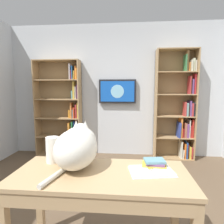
{
  "coord_description": "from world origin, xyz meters",
  "views": [
    {
      "loc": [
        -0.28,
        1.74,
        1.39
      ],
      "look_at": [
        -0.03,
        -1.08,
        1.04
      ],
      "focal_mm": 30.31,
      "sensor_mm": 36.0,
      "label": 1
    }
  ],
  "objects_px": {
    "bookshelf_left": "(179,109)",
    "bookshelf_right": "(64,111)",
    "desk_book_stack": "(154,164)",
    "wall_mounted_tv": "(117,91)",
    "desk": "(101,190)",
    "open_binder": "(152,171)",
    "paper_towel_roll": "(53,150)",
    "cat": "(77,146)"
  },
  "relations": [
    {
      "from": "desk_book_stack",
      "to": "paper_towel_roll",
      "type": "bearing_deg",
      "value": -1.92
    },
    {
      "from": "cat",
      "to": "open_binder",
      "type": "bearing_deg",
      "value": 173.38
    },
    {
      "from": "bookshelf_left",
      "to": "wall_mounted_tv",
      "type": "distance_m",
      "value": 1.28
    },
    {
      "from": "bookshelf_left",
      "to": "cat",
      "type": "relative_size",
      "value": 3.55
    },
    {
      "from": "desk",
      "to": "cat",
      "type": "distance_m",
      "value": 0.39
    },
    {
      "from": "cat",
      "to": "desk_book_stack",
      "type": "distance_m",
      "value": 0.65
    },
    {
      "from": "cat",
      "to": "wall_mounted_tv",
      "type": "bearing_deg",
      "value": -94.3
    },
    {
      "from": "bookshelf_right",
      "to": "desk_book_stack",
      "type": "xyz_separation_m",
      "value": [
        -1.56,
        2.31,
        -0.14
      ]
    },
    {
      "from": "bookshelf_left",
      "to": "desk",
      "type": "xyz_separation_m",
      "value": [
        1.2,
        2.47,
        -0.36
      ]
    },
    {
      "from": "desk",
      "to": "desk_book_stack",
      "type": "xyz_separation_m",
      "value": [
        -0.42,
        -0.16,
        0.16
      ]
    },
    {
      "from": "paper_towel_roll",
      "to": "open_binder",
      "type": "bearing_deg",
      "value": 171.39
    },
    {
      "from": "paper_towel_roll",
      "to": "wall_mounted_tv",
      "type": "bearing_deg",
      "value": -99.96
    },
    {
      "from": "bookshelf_right",
      "to": "desk_book_stack",
      "type": "distance_m",
      "value": 2.79
    },
    {
      "from": "bookshelf_left",
      "to": "wall_mounted_tv",
      "type": "xyz_separation_m",
      "value": [
        1.23,
        -0.08,
        0.35
      ]
    },
    {
      "from": "paper_towel_roll",
      "to": "desk",
      "type": "bearing_deg",
      "value": 157.06
    },
    {
      "from": "bookshelf_left",
      "to": "bookshelf_right",
      "type": "xyz_separation_m",
      "value": [
        2.34,
        -0.0,
        -0.06
      ]
    },
    {
      "from": "open_binder",
      "to": "paper_towel_roll",
      "type": "distance_m",
      "value": 0.84
    },
    {
      "from": "paper_towel_roll",
      "to": "desk_book_stack",
      "type": "relative_size",
      "value": 1.1
    },
    {
      "from": "desk",
      "to": "cat",
      "type": "xyz_separation_m",
      "value": [
        0.21,
        -0.13,
        0.3
      ]
    },
    {
      "from": "bookshelf_left",
      "to": "desk",
      "type": "relative_size",
      "value": 1.61
    },
    {
      "from": "wall_mounted_tv",
      "to": "paper_towel_roll",
      "type": "bearing_deg",
      "value": 80.04
    },
    {
      "from": "desk",
      "to": "open_binder",
      "type": "distance_m",
      "value": 0.41
    },
    {
      "from": "bookshelf_right",
      "to": "desk",
      "type": "bearing_deg",
      "value": 114.9
    },
    {
      "from": "bookshelf_right",
      "to": "desk_book_stack",
      "type": "height_order",
      "value": "bookshelf_right"
    },
    {
      "from": "wall_mounted_tv",
      "to": "desk_book_stack",
      "type": "height_order",
      "value": "wall_mounted_tv"
    },
    {
      "from": "cat",
      "to": "paper_towel_roll",
      "type": "height_order",
      "value": "cat"
    },
    {
      "from": "cat",
      "to": "bookshelf_left",
      "type": "bearing_deg",
      "value": -121.13
    },
    {
      "from": "desk",
      "to": "cat",
      "type": "height_order",
      "value": "cat"
    },
    {
      "from": "cat",
      "to": "desk_book_stack",
      "type": "bearing_deg",
      "value": -177.5
    },
    {
      "from": "paper_towel_roll",
      "to": "desk_book_stack",
      "type": "distance_m",
      "value": 0.87
    },
    {
      "from": "bookshelf_left",
      "to": "desk_book_stack",
      "type": "relative_size",
      "value": 10.6
    },
    {
      "from": "cat",
      "to": "bookshelf_right",
      "type": "bearing_deg",
      "value": -68.23
    },
    {
      "from": "bookshelf_right",
      "to": "wall_mounted_tv",
      "type": "bearing_deg",
      "value": -175.92
    },
    {
      "from": "bookshelf_right",
      "to": "desk",
      "type": "height_order",
      "value": "bookshelf_right"
    },
    {
      "from": "cat",
      "to": "desk_book_stack",
      "type": "relative_size",
      "value": 2.99
    },
    {
      "from": "desk",
      "to": "paper_towel_roll",
      "type": "xyz_separation_m",
      "value": [
        0.45,
        -0.19,
        0.24
      ]
    },
    {
      "from": "bookshelf_right",
      "to": "wall_mounted_tv",
      "type": "height_order",
      "value": "bookshelf_right"
    },
    {
      "from": "bookshelf_left",
      "to": "desk",
      "type": "height_order",
      "value": "bookshelf_left"
    },
    {
      "from": "desk",
      "to": "open_binder",
      "type": "relative_size",
      "value": 3.68
    },
    {
      "from": "cat",
      "to": "paper_towel_roll",
      "type": "distance_m",
      "value": 0.25
    },
    {
      "from": "bookshelf_left",
      "to": "bookshelf_right",
      "type": "bearing_deg",
      "value": -0.11
    },
    {
      "from": "open_binder",
      "to": "desk_book_stack",
      "type": "relative_size",
      "value": 1.79
    }
  ]
}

